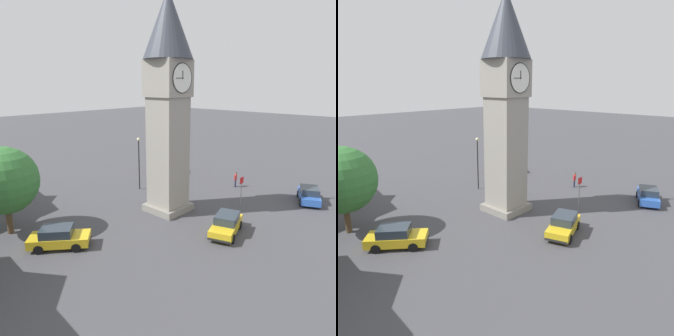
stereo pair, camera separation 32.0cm
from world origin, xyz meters
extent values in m
plane|color=#424247|center=(0.00, 0.00, 0.00)|extent=(200.00, 200.00, 0.00)
cube|color=gray|center=(0.00, 0.00, 0.30)|extent=(3.36, 3.36, 0.60)
cube|color=gray|center=(0.00, 0.00, 5.31)|extent=(2.68, 2.68, 9.41)
cube|color=gray|center=(0.00, 0.00, 11.49)|extent=(3.01, 3.01, 2.95)
cone|color=#383D47|center=(0.00, 0.00, 15.55)|extent=(4.06, 4.06, 5.18)
cylinder|color=white|center=(0.00, 1.53, 11.49)|extent=(2.26, 0.04, 2.26)
torus|color=black|center=(0.00, 1.54, 11.49)|extent=(2.32, 0.06, 2.32)
cube|color=black|center=(0.00, 1.57, 11.74)|extent=(0.05, 0.02, 0.63)
cube|color=black|center=(0.34, 1.57, 11.49)|extent=(0.86, 0.02, 0.04)
cylinder|color=white|center=(0.00, -1.53, 11.49)|extent=(2.26, 0.04, 2.26)
torus|color=black|center=(0.00, -1.54, 11.49)|extent=(2.32, 0.06, 2.32)
cube|color=gold|center=(10.01, -1.06, 0.59)|extent=(4.20, 3.98, 0.64)
cube|color=#28333D|center=(10.13, -1.16, 1.21)|extent=(2.61, 2.56, 0.64)
cylinder|color=black|center=(8.56, -0.85, 0.32)|extent=(0.63, 0.59, 0.64)
cylinder|color=black|center=(9.61, 0.35, 0.32)|extent=(0.63, 0.59, 0.64)
cylinder|color=black|center=(10.41, -2.47, 0.32)|extent=(0.63, 0.59, 0.64)
cylinder|color=black|center=(11.47, -1.27, 0.32)|extent=(0.63, 0.59, 0.64)
cube|color=black|center=(8.49, 0.27, 0.37)|extent=(1.19, 1.33, 0.16)
cube|color=red|center=(-9.15, -8.36, 0.59)|extent=(4.27, 3.88, 0.64)
cube|color=#28333D|center=(-9.03, -8.45, 1.21)|extent=(2.61, 2.53, 0.64)
cylinder|color=black|center=(-10.61, -8.22, 0.32)|extent=(0.64, 0.57, 0.64)
cylinder|color=black|center=(-9.61, -6.97, 0.32)|extent=(0.64, 0.57, 0.64)
cylinder|color=black|center=(-8.68, -9.75, 0.32)|extent=(0.64, 0.57, 0.64)
cylinder|color=black|center=(-7.69, -8.50, 0.32)|extent=(0.64, 0.57, 0.64)
cube|color=black|center=(-10.73, -7.10, 0.37)|extent=(1.13, 1.38, 0.16)
cube|color=gold|center=(0.38, 6.36, 0.59)|extent=(4.43, 2.89, 0.64)
cube|color=#28333D|center=(0.24, 6.31, 1.21)|extent=(2.48, 2.14, 0.64)
cylinder|color=black|center=(1.30, 7.50, 0.32)|extent=(0.68, 0.41, 0.64)
cylinder|color=black|center=(1.80, 5.98, 0.32)|extent=(0.68, 0.41, 0.64)
cylinder|color=black|center=(-1.04, 6.73, 0.32)|extent=(0.68, 0.41, 0.64)
cylinder|color=black|center=(-0.54, 5.21, 0.32)|extent=(0.68, 0.41, 0.64)
cube|color=black|center=(2.30, 6.99, 0.37)|extent=(0.63, 1.62, 0.16)
cube|color=#2D5BB7|center=(-10.65, 8.69, 0.59)|extent=(4.43, 3.26, 0.64)
cube|color=#28333D|center=(-10.52, 8.75, 1.21)|extent=(2.56, 2.30, 0.64)
cylinder|color=black|center=(-11.43, 7.45, 0.32)|extent=(0.67, 0.47, 0.64)
cylinder|color=black|center=(-12.11, 8.90, 0.32)|extent=(0.67, 0.47, 0.64)
cylinder|color=black|center=(-9.20, 8.48, 0.32)|extent=(0.67, 0.47, 0.64)
cylinder|color=black|center=(-9.87, 9.93, 0.32)|extent=(0.67, 0.47, 0.64)
cube|color=black|center=(-12.49, 7.84, 0.37)|extent=(0.81, 1.56, 0.16)
cylinder|color=#2D3351|center=(-9.78, 1.11, 0.41)|extent=(0.13, 0.13, 0.82)
cylinder|color=#2D3351|center=(-9.96, 1.08, 0.41)|extent=(0.13, 0.13, 0.82)
cube|color=#D13838|center=(-9.87, 1.10, 1.12)|extent=(0.40, 0.29, 0.60)
cylinder|color=#D13838|center=(-9.64, 1.15, 1.07)|extent=(0.09, 0.09, 0.60)
cylinder|color=#D13838|center=(-10.10, 1.04, 1.07)|extent=(0.09, 0.09, 0.60)
sphere|color=#9E7051|center=(-9.87, 1.10, 1.57)|extent=(0.22, 0.22, 0.22)
sphere|color=black|center=(-9.87, 1.11, 1.59)|extent=(0.20, 0.20, 0.20)
cylinder|color=brown|center=(11.48, -5.82, 1.23)|extent=(0.44, 0.44, 2.46)
sphere|color=#337033|center=(11.48, -5.82, 4.22)|extent=(5.02, 5.02, 5.02)
cylinder|color=black|center=(-2.21, -6.22, 2.64)|extent=(0.12, 0.12, 5.28)
sphere|color=beige|center=(-2.21, -6.22, 5.46)|extent=(0.36, 0.36, 0.36)
cylinder|color=gray|center=(-5.28, 4.35, 1.10)|extent=(0.07, 0.07, 2.20)
cube|color=red|center=(-5.28, 4.35, 2.50)|extent=(0.60, 0.04, 0.60)
camera|label=1|loc=(19.26, 17.64, 11.03)|focal=33.07mm
camera|label=2|loc=(19.04, 17.88, 11.03)|focal=33.07mm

